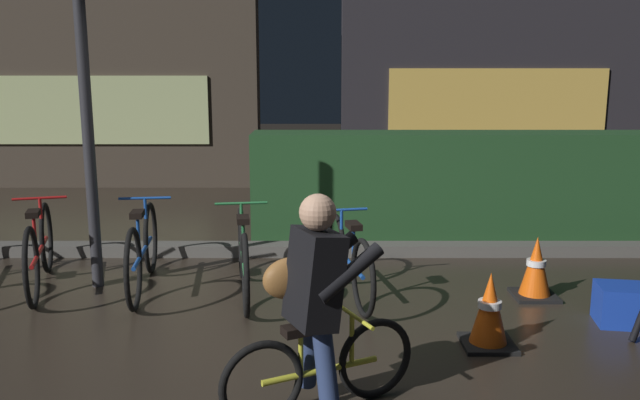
% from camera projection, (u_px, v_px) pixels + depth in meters
% --- Properties ---
extents(ground_plane, '(40.00, 40.00, 0.00)m').
position_uv_depth(ground_plane, '(292.00, 340.00, 4.61)').
color(ground_plane, '#2D261E').
extents(sidewalk_curb, '(12.00, 0.24, 0.12)m').
position_uv_depth(sidewalk_curb, '(300.00, 249.00, 6.76)').
color(sidewalk_curb, '#56544F').
rests_on(sidewalk_curb, ground).
extents(hedge_row, '(4.80, 0.70, 1.20)m').
position_uv_depth(hedge_row, '(456.00, 184.00, 7.55)').
color(hedge_row, '#214723').
rests_on(hedge_row, ground).
extents(storefront_left, '(5.28, 0.54, 3.66)m').
position_uv_depth(storefront_left, '(95.00, 76.00, 10.62)').
color(storefront_left, '#42382D').
rests_on(storefront_left, ground).
extents(storefront_right, '(5.37, 0.54, 4.03)m').
position_uv_depth(storefront_right, '(492.00, 65.00, 11.30)').
color(storefront_right, '#262328').
rests_on(storefront_right, ground).
extents(street_post, '(0.10, 0.10, 2.53)m').
position_uv_depth(street_post, '(86.00, 145.00, 5.54)').
color(street_post, '#2D2D33').
rests_on(street_post, ground).
extents(parked_bike_left_mid, '(0.56, 1.62, 0.77)m').
position_uv_depth(parked_bike_left_mid, '(36.00, 250.00, 5.65)').
color(parked_bike_left_mid, black).
rests_on(parked_bike_left_mid, ground).
extents(parked_bike_center_left, '(0.46, 1.68, 0.78)m').
position_uv_depth(parked_bike_center_left, '(140.00, 251.00, 5.62)').
color(parked_bike_center_left, black).
rests_on(parked_bike_center_left, ground).
extents(parked_bike_center_right, '(0.46, 1.64, 0.76)m').
position_uv_depth(parked_bike_center_right, '(241.00, 256.00, 5.49)').
color(parked_bike_center_right, black).
rests_on(parked_bike_center_right, ground).
extents(parked_bike_right_mid, '(0.46, 1.52, 0.71)m').
position_uv_depth(parked_bike_right_mid, '(346.00, 260.00, 5.45)').
color(parked_bike_right_mid, black).
rests_on(parked_bike_right_mid, ground).
extents(traffic_cone_near, '(0.36, 0.36, 0.53)m').
position_uv_depth(traffic_cone_near, '(487.00, 311.00, 4.47)').
color(traffic_cone_near, black).
rests_on(traffic_cone_near, ground).
extents(traffic_cone_far, '(0.36, 0.36, 0.53)m').
position_uv_depth(traffic_cone_far, '(533.00, 268.00, 5.46)').
color(traffic_cone_far, black).
rests_on(traffic_cone_far, ground).
extents(blue_crate, '(0.48, 0.38, 0.30)m').
position_uv_depth(blue_crate, '(624.00, 305.00, 4.89)').
color(blue_crate, '#193DB7').
rests_on(blue_crate, ground).
extents(cyclist, '(1.09, 0.58, 1.25)m').
position_uv_depth(cyclist, '(312.00, 304.00, 3.54)').
color(cyclist, black).
rests_on(cyclist, ground).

